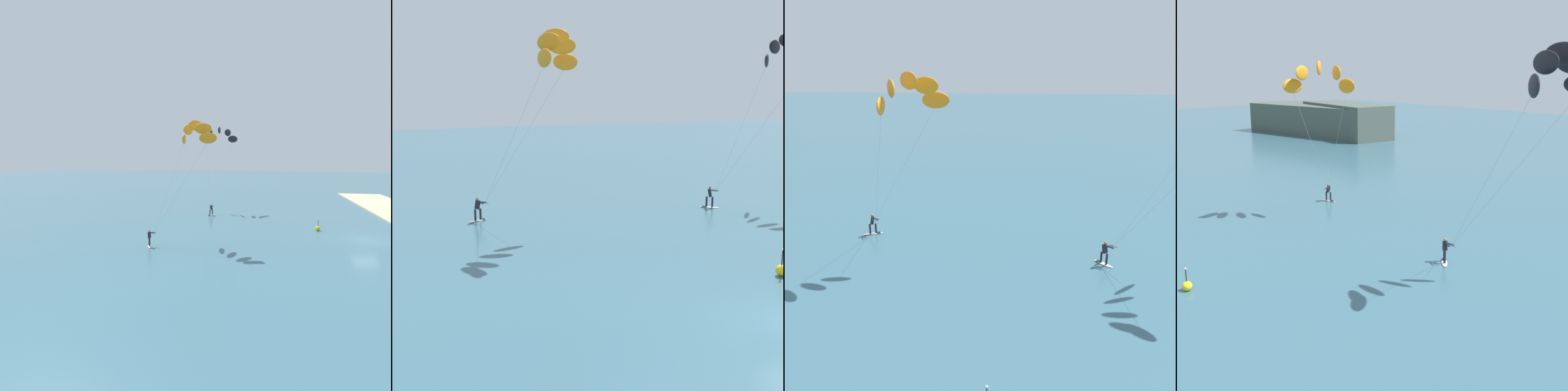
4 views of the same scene
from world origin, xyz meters
TOP-DOWN VIEW (x-y plane):
  - kitesurfer_mid_water at (-2.50, 18.26)m, footprint 7.34×6.75m
  - marker_buoy at (3.48, 4.40)m, footprint 0.56×0.56m

SIDE VIEW (x-z plane):
  - marker_buoy at x=3.48m, z-range -0.39..0.99m
  - kitesurfer_mid_water at x=-2.50m, z-range 4.63..17.24m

